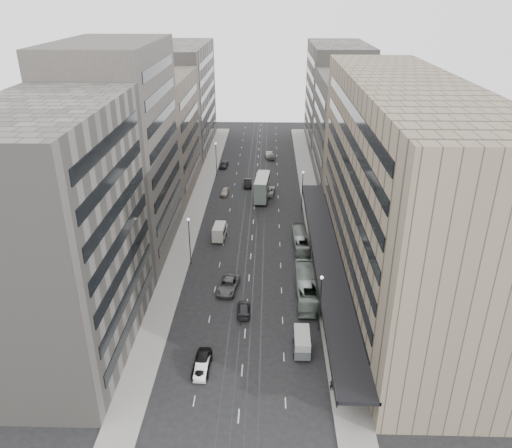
# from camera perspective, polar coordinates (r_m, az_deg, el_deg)

# --- Properties ---
(ground) EXTENTS (220.00, 220.00, 0.00)m
(ground) POSITION_cam_1_polar(r_m,az_deg,el_deg) (71.70, -1.05, -9.48)
(ground) COLOR black
(ground) RESTS_ON ground
(sidewalk_right) EXTENTS (4.00, 125.00, 0.15)m
(sidewalk_right) POSITION_cam_1_polar(r_m,az_deg,el_deg) (105.06, 6.40, 2.20)
(sidewalk_right) COLOR gray
(sidewalk_right) RESTS_ON ground
(sidewalk_left) EXTENTS (4.00, 125.00, 0.15)m
(sidewalk_left) POSITION_cam_1_polar(r_m,az_deg,el_deg) (105.71, -6.68, 2.33)
(sidewalk_left) COLOR gray
(sidewalk_left) RESTS_ON ground
(department_store) EXTENTS (19.20, 60.00, 30.00)m
(department_store) POSITION_cam_1_polar(r_m,az_deg,el_deg) (74.10, 15.99, 3.77)
(department_store) COLOR #786B57
(department_store) RESTS_ON ground
(building_right_mid) EXTENTS (15.00, 28.00, 24.00)m
(building_right_mid) POSITION_cam_1_polar(r_m,az_deg,el_deg) (116.11, 10.90, 10.36)
(building_right_mid) COLOR #46413C
(building_right_mid) RESTS_ON ground
(building_right_far) EXTENTS (15.00, 32.00, 28.00)m
(building_right_far) POSITION_cam_1_polar(r_m,az_deg,el_deg) (144.66, 9.19, 14.17)
(building_right_far) COLOR slate
(building_right_far) RESTS_ON ground
(building_left_a) EXTENTS (15.00, 28.00, 30.00)m
(building_left_a) POSITION_cam_1_polar(r_m,az_deg,el_deg) (62.06, -21.76, -1.27)
(building_left_a) COLOR slate
(building_left_a) RESTS_ON ground
(building_left_b) EXTENTS (15.00, 26.00, 34.00)m
(building_left_b) POSITION_cam_1_polar(r_m,az_deg,el_deg) (85.05, -15.34, 8.04)
(building_left_b) COLOR #46413C
(building_left_b) RESTS_ON ground
(building_left_c) EXTENTS (15.00, 28.00, 25.00)m
(building_left_c) POSITION_cam_1_polar(r_m,az_deg,el_deg) (111.38, -11.33, 9.96)
(building_left_c) COLOR #65594E
(building_left_c) RESTS_ON ground
(building_left_d) EXTENTS (15.00, 38.00, 28.00)m
(building_left_d) POSITION_cam_1_polar(r_m,az_deg,el_deg) (142.61, -8.59, 14.05)
(building_left_d) COLOR slate
(building_left_d) RESTS_ON ground
(lamp_right_near) EXTENTS (0.44, 0.44, 8.32)m
(lamp_right_near) POSITION_cam_1_polar(r_m,az_deg,el_deg) (64.94, 7.39, -8.26)
(lamp_right_near) COLOR #262628
(lamp_right_near) RESTS_ON ground
(lamp_right_far) EXTENTS (0.44, 0.44, 8.32)m
(lamp_right_far) POSITION_cam_1_polar(r_m,az_deg,el_deg) (100.67, 5.34, 4.35)
(lamp_right_far) COLOR #262628
(lamp_right_far) RESTS_ON ground
(lamp_left_near) EXTENTS (0.44, 0.44, 8.32)m
(lamp_left_near) POSITION_cam_1_polar(r_m,az_deg,el_deg) (80.33, -7.63, -1.35)
(lamp_left_near) COLOR #262628
(lamp_left_near) RESTS_ON ground
(lamp_left_far) EXTENTS (0.44, 0.44, 8.32)m
(lamp_left_far) POSITION_cam_1_polar(r_m,az_deg,el_deg) (120.01, -4.59, 7.83)
(lamp_left_far) COLOR #262628
(lamp_left_far) RESTS_ON ground
(bus_near) EXTENTS (2.86, 12.09, 3.37)m
(bus_near) POSITION_cam_1_polar(r_m,az_deg,el_deg) (73.33, 5.74, -7.18)
(bus_near) COLOR gray
(bus_near) RESTS_ON ground
(bus_far) EXTENTS (2.62, 10.20, 2.83)m
(bus_far) POSITION_cam_1_polar(r_m,az_deg,el_deg) (86.69, 5.09, -1.95)
(bus_far) COLOR gray
(bus_far) RESTS_ON ground
(double_decker) EXTENTS (3.45, 9.38, 5.03)m
(double_decker) POSITION_cam_1_polar(r_m,az_deg,el_deg) (106.55, 0.70, 4.22)
(double_decker) COLOR slate
(double_decker) RESTS_ON ground
(vw_microbus) EXTENTS (2.18, 4.66, 2.50)m
(vw_microbus) POSITION_cam_1_polar(r_m,az_deg,el_deg) (63.54, 5.27, -13.24)
(vw_microbus) COLOR #4F5456
(vw_microbus) RESTS_ON ground
(panel_van) EXTENTS (2.41, 4.51, 2.76)m
(panel_van) POSITION_cam_1_polar(r_m,az_deg,el_deg) (89.61, -4.22, -0.89)
(panel_van) COLOR #B4B1A3
(panel_van) RESTS_ON ground
(sedan_0) EXTENTS (2.21, 5.10, 1.71)m
(sedan_0) POSITION_cam_1_polar(r_m,az_deg,el_deg) (61.46, -6.19, -15.48)
(sedan_0) COLOR black
(sedan_0) RESTS_ON ground
(sedan_1) EXTENTS (1.61, 4.26, 1.39)m
(sedan_1) POSITION_cam_1_polar(r_m,az_deg,el_deg) (61.06, -6.20, -16.00)
(sedan_1) COLOR silver
(sedan_1) RESTS_ON ground
(sedan_2) EXTENTS (3.55, 6.29, 1.66)m
(sedan_2) POSITION_cam_1_polar(r_m,az_deg,el_deg) (75.11, -3.23, -7.00)
(sedan_2) COLOR #4E4F51
(sedan_2) RESTS_ON ground
(sedan_3) EXTENTS (2.06, 4.66, 1.33)m
(sedan_3) POSITION_cam_1_polar(r_m,az_deg,el_deg) (70.17, -1.41, -9.69)
(sedan_3) COLOR #252628
(sedan_3) RESTS_ON ground
(sedan_4) EXTENTS (1.84, 4.13, 1.38)m
(sedan_4) POSITION_cam_1_polar(r_m,az_deg,el_deg) (109.81, -3.59, 3.69)
(sedan_4) COLOR #AA9B8D
(sedan_4) RESTS_ON ground
(sedan_5) EXTENTS (1.86, 4.87, 1.59)m
(sedan_5) POSITION_cam_1_polar(r_m,az_deg,el_deg) (114.52, -0.97, 4.72)
(sedan_5) COLOR black
(sedan_5) RESTS_ON ground
(sedan_6) EXTENTS (3.22, 6.15, 1.65)m
(sedan_6) POSITION_cam_1_polar(r_m,az_deg,el_deg) (110.01, 1.38, 3.85)
(sedan_6) COLOR #B5B5B1
(sedan_6) RESTS_ON ground
(sedan_7) EXTENTS (2.09, 4.84, 1.39)m
(sedan_7) POSITION_cam_1_polar(r_m,az_deg,el_deg) (134.18, 1.76, 7.76)
(sedan_7) COLOR #5F5F62
(sedan_7) RESTS_ON ground
(sedan_8) EXTENTS (2.34, 4.71, 1.54)m
(sedan_8) POSITION_cam_1_polar(r_m,az_deg,el_deg) (127.51, -3.68, 6.81)
(sedan_8) COLOR black
(sedan_8) RESTS_ON ground
(sedan_9) EXTENTS (1.82, 4.91, 1.60)m
(sedan_9) POSITION_cam_1_polar(r_m,az_deg,el_deg) (135.63, 1.51, 8.00)
(sedan_9) COLOR #A79A8B
(sedan_9) RESTS_ON ground
(pedestrian) EXTENTS (0.66, 0.50, 1.62)m
(pedestrian) POSITION_cam_1_polar(r_m,az_deg,el_deg) (58.93, 8.67, -17.66)
(pedestrian) COLOR black
(pedestrian) RESTS_ON sidewalk_right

